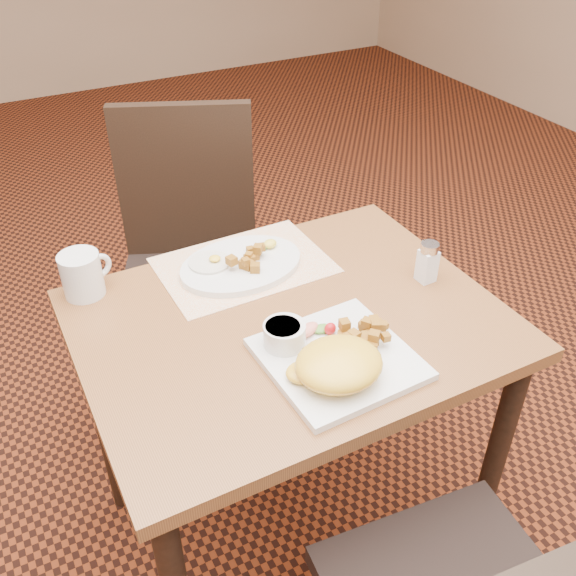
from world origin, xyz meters
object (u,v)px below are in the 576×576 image
Objects in this scene: chair_far at (189,251)px; coffee_mug at (83,274)px; table at (291,356)px; salt_shaker at (428,261)px; plate_square at (338,359)px; plate_oval at (241,265)px.

coffee_mug is (-0.37, -0.38, 0.26)m from chair_far.
table is at bearing 113.03° from chair_far.
salt_shaker reaches higher than table.
salt_shaker is (0.33, 0.15, 0.04)m from plate_square.
plate_square is (0.02, -0.17, 0.12)m from table.
coffee_mug is (-0.35, 0.07, 0.04)m from plate_oval.
table is 0.93× the size of chair_far.
chair_far is 3.19× the size of plate_oval.
table is 0.38m from salt_shaker.
salt_shaker is (0.36, -0.24, 0.04)m from plate_oval.
salt_shaker is at bearing -2.94° from table.
chair_far reaches higher than plate_square.
plate_oval is at bearing 146.23° from salt_shaker.
chair_far is at bearing 45.79° from coffee_mug.
chair_far is 8.09× the size of coffee_mug.
coffee_mug is at bearing 141.12° from table.
chair_far is (0.00, 0.68, -0.10)m from table.
salt_shaker reaches higher than plate_square.
chair_far is at bearing 89.88° from table.
plate_oval is (-0.02, -0.46, 0.22)m from chair_far.
plate_square is 2.34× the size of coffee_mug.
plate_square is 0.39m from plate_oval.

